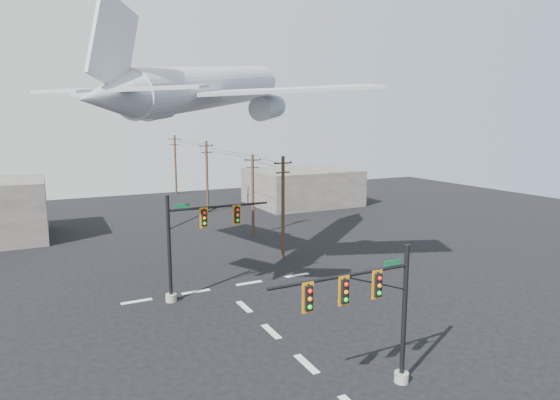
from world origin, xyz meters
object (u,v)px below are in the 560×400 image
signal_mast_near (374,313)px  utility_pole_a (283,206)px  airliner (211,88)px  utility_pole_d (175,163)px  utility_pole_b (253,194)px  utility_pole_c (207,175)px  signal_mast_far (192,242)px

signal_mast_near → utility_pole_a: bearing=73.9°
utility_pole_a → airliner: size_ratio=0.41×
utility_pole_d → utility_pole_b: bearing=-70.7°
utility_pole_b → utility_pole_d: (0.07, 32.31, 0.64)m
utility_pole_c → utility_pole_d: (0.35, 17.92, 0.18)m
utility_pole_c → airliner: airliner is taller
utility_pole_a → utility_pole_b: 8.77m
airliner → signal_mast_near: bearing=-128.7°
utility_pole_d → airliner: bearing=-81.0°
signal_mast_near → utility_pole_d: utility_pole_d is taller
signal_mast_near → utility_pole_c: 43.64m
utility_pole_b → airliner: bearing=-111.4°
utility_pole_c → utility_pole_d: utility_pole_d is taller
utility_pole_c → utility_pole_d: 17.92m
signal_mast_near → signal_mast_far: 14.82m
signal_mast_far → utility_pole_d: utility_pole_d is taller
utility_pole_a → airliner: (-7.09, -2.82, 9.35)m
signal_mast_near → utility_pole_c: utility_pole_c is taller
utility_pole_a → utility_pole_c: utility_pole_c is taller
utility_pole_b → utility_pole_d: bearing=103.3°
utility_pole_b → utility_pole_d: 32.32m
signal_mast_far → airliner: airliner is taller
utility_pole_a → utility_pole_d: bearing=81.4°
signal_mast_near → utility_pole_a: 20.87m
utility_pole_b → utility_pole_a: bearing=-82.7°
utility_pole_c → utility_pole_d: bearing=83.8°
utility_pole_d → airliner: size_ratio=0.45×
utility_pole_c → utility_pole_a: bearing=-96.7°
utility_pole_a → utility_pole_c: bearing=81.2°
signal_mast_near → utility_pole_d: bearing=83.6°
signal_mast_far → utility_pole_d: (10.58, 46.73, 1.23)m
signal_mast_near → airliner: (-1.30, 17.21, 10.32)m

